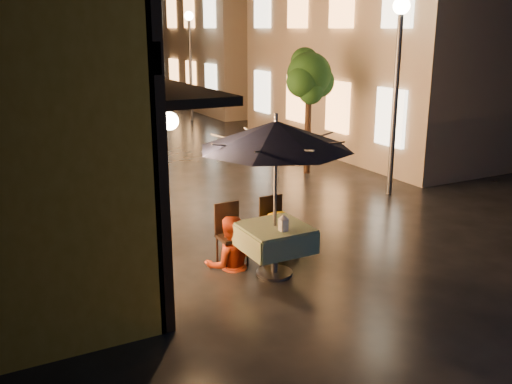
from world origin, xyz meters
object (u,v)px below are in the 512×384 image
cafe_table (275,238)px  bicycle_0 (134,183)px  table_lantern (283,222)px  person_yellow (279,213)px  streetlamp_near (398,62)px  patio_umbrella (276,135)px  person_orange (229,217)px

cafe_table → bicycle_0: bearing=99.4°
cafe_table → bicycle_0: bicycle_0 is taller
table_lantern → person_yellow: (0.38, 0.80, -0.16)m
streetlamp_near → table_lantern: size_ratio=16.92×
cafe_table → bicycle_0: size_ratio=0.66×
cafe_table → streetlamp_near: bearing=30.2°
streetlamp_near → person_yellow: streetlamp_near is taller
patio_umbrella → table_lantern: bearing=-90.0°
person_yellow → bicycle_0: bearing=-70.4°
streetlamp_near → person_orange: size_ratio=2.60×
table_lantern → person_orange: (-0.48, 0.84, -0.10)m
person_orange → person_yellow: person_orange is taller
person_yellow → table_lantern: bearing=68.4°
cafe_table → patio_umbrella: bearing=90.0°
cafe_table → person_orange: (-0.48, 0.59, 0.23)m
table_lantern → person_yellow: 0.90m
table_lantern → bicycle_0: table_lantern is taller
table_lantern → streetlamp_near: bearing=32.5°
table_lantern → patio_umbrella: bearing=90.0°
bicycle_0 → person_orange: bearing=-155.9°
patio_umbrella → person_yellow: 1.54m
streetlamp_near → bicycle_0: 6.21m
person_orange → cafe_table: bearing=140.1°
patio_umbrella → streetlamp_near: bearing=30.2°
bicycle_0 → table_lantern: bearing=-151.2°
streetlamp_near → table_lantern: (-4.46, -2.84, -2.00)m
table_lantern → person_yellow: bearing=64.4°
streetlamp_near → bicycle_0: size_ratio=2.80×
table_lantern → bicycle_0: size_ratio=0.17×
patio_umbrella → cafe_table: bearing=-90.0°
streetlamp_near → person_yellow: (-4.07, -2.04, -2.16)m
streetlamp_near → table_lantern: streetlamp_near is taller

